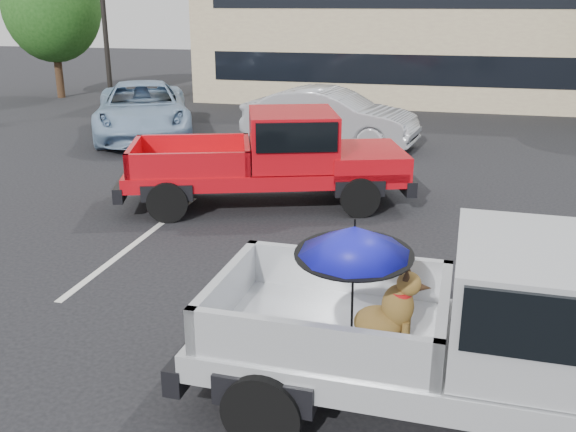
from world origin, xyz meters
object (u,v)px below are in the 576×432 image
Objects in this scene: tree_left at (51,6)px; silver_pickup at (517,328)px; blue_suv at (143,110)px; silver_sedan at (330,117)px; red_pickup at (284,154)px.

tree_left is 1.05× the size of silver_pickup.
blue_suv is (7.11, -6.76, -2.93)m from tree_left.
silver_pickup is at bearing -153.20° from silver_sedan.
blue_suv is at bearing 130.57° from silver_pickup.
tree_left is 10.24m from blue_suv.
silver_pickup is at bearing -77.57° from red_pickup.
silver_pickup reaches higher than blue_suv.
silver_pickup is 0.95× the size of red_pickup.
silver_pickup is 15.44m from blue_suv.
blue_suv reaches higher than silver_sedan.
tree_left reaches higher than silver_sedan.
tree_left reaches higher than red_pickup.
silver_pickup is 12.74m from silver_sedan.
tree_left is 1.04× the size of blue_suv.
silver_pickup is 7.50m from red_pickup.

